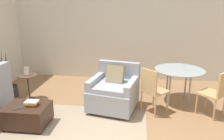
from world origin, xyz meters
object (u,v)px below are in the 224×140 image
potted_plant (7,87)px  dining_chair_near_left (152,88)px  side_table (28,82)px  dining_table (179,73)px  tv_remote_primary (22,107)px  armchair (114,91)px  picture_frame (27,71)px  ottoman (27,114)px  tv_remote_secondary (17,109)px  book_stack (32,103)px  dining_chair_near_right (217,91)px

potted_plant → dining_chair_near_left: 3.27m
side_table → dining_table: size_ratio=0.55×
tv_remote_primary → potted_plant: 1.59m
tv_remote_primary → potted_plant: potted_plant is taller
armchair → picture_frame: bearing=174.2°
potted_plant → picture_frame: (0.56, -0.08, 0.44)m
ottoman → tv_remote_secondary: bearing=-125.1°
tv_remote_primary → tv_remote_secondary: bearing=-135.9°
book_stack → dining_chair_near_right: dining_chair_near_right is taller
armchair → dining_chair_near_right: size_ratio=1.18×
side_table → dining_table: (3.27, 0.28, 0.24)m
armchair → dining_chair_near_left: bearing=-8.4°
picture_frame → book_stack: bearing=-60.0°
dining_table → potted_plant: bearing=-176.9°
tv_remote_secondary → dining_table: size_ratio=0.13×
tv_remote_primary → picture_frame: (-0.47, 1.13, 0.29)m
potted_plant → book_stack: bearing=-43.9°
side_table → potted_plant: bearing=172.2°
book_stack → tv_remote_secondary: book_stack is taller
dining_table → tv_remote_secondary: bearing=-152.7°
ottoman → dining_chair_near_right: (3.36, 0.75, 0.31)m
ottoman → side_table: size_ratio=1.26×
picture_frame → potted_plant: bearing=172.2°
ottoman → dining_chair_near_right: dining_chair_near_right is taller
tv_remote_secondary → picture_frame: bearing=109.0°
armchair → dining_chair_near_left: (0.75, -0.11, 0.15)m
side_table → dining_chair_near_left: 2.70m
tv_remote_secondary → dining_chair_near_left: 2.44m
armchair → dining_table: 1.45m
potted_plant → dining_table: bearing=3.1°
ottoman → book_stack: (0.09, 0.02, 0.21)m
tv_remote_primary → dining_chair_near_right: 3.49m
book_stack → dining_chair_near_right: size_ratio=0.25×
armchair → tv_remote_primary: 1.73m
ottoman → tv_remote_primary: 0.19m
ottoman → book_stack: book_stack is taller
dining_chair_near_left → book_stack: bearing=-160.9°
side_table → picture_frame: 0.27m
ottoman → tv_remote_primary: size_ratio=5.02×
picture_frame → dining_chair_near_left: bearing=-6.6°
armchair → picture_frame: size_ratio=5.24×
armchair → dining_chair_near_right: bearing=-3.3°
book_stack → side_table: (-0.59, 1.03, -0.02)m
ottoman → dining_chair_near_left: 2.32m
dining_chair_near_left → dining_chair_near_right: same height
tv_remote_secondary → side_table: bearing=109.0°
tv_remote_secondary → picture_frame: (-0.41, 1.19, 0.29)m
dining_table → tv_remote_primary: bearing=-153.2°
ottoman → dining_chair_near_left: (2.17, 0.75, 0.31)m
book_stack → dining_chair_near_left: bearing=19.1°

